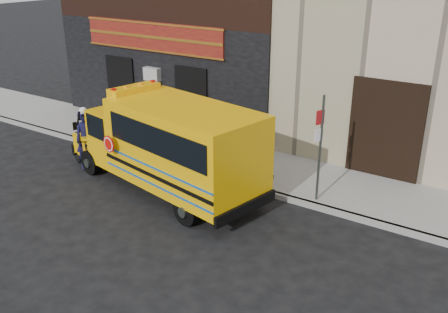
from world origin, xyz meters
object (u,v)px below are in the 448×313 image
Objects in this scene: sign_pole at (320,146)px; bicycle at (83,152)px; school_bus at (170,144)px; cyclist at (86,141)px.

bicycle is (-7.37, -1.84, -1.16)m from sign_pole.
cyclist is at bearing -177.52° from school_bus.
sign_pole is at bearing -54.39° from bicycle.
sign_pole is at bearing -56.21° from cyclist.
bicycle is at bearing -176.05° from school_bus.
school_bus is at bearing -67.27° from cyclist.
school_bus reaches higher than cyclist.
sign_pole is 7.49m from cyclist.
sign_pole reaches higher than school_bus.
cyclist is (0.12, 0.09, 0.38)m from bicycle.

